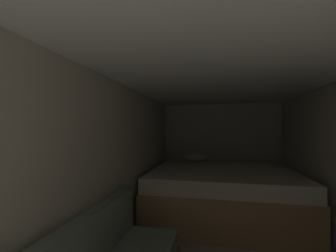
% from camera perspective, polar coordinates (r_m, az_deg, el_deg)
% --- Properties ---
extents(wall_back, '(2.48, 0.05, 1.96)m').
position_cam_1_polar(wall_back, '(4.97, 13.05, -5.91)').
color(wall_back, beige).
rests_on(wall_back, ground).
extents(wall_left, '(0.05, 5.12, 1.96)m').
position_cam_1_polar(wall_left, '(2.64, -13.30, -10.56)').
color(wall_left, beige).
rests_on(wall_left, ground).
extents(ceiling_slab, '(2.48, 5.12, 0.05)m').
position_cam_1_polar(ceiling_slab, '(2.43, 14.46, 12.43)').
color(ceiling_slab, white).
rests_on(ceiling_slab, wall_left).
extents(bed, '(2.26, 2.03, 0.93)m').
position_cam_1_polar(bed, '(4.00, 13.40, -15.80)').
color(bed, tan).
rests_on(bed, ground).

